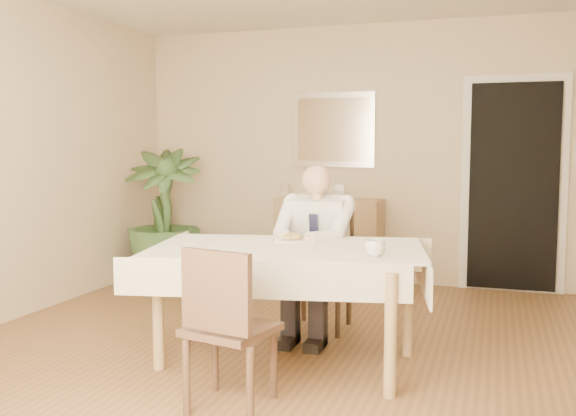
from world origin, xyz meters
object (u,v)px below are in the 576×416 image
(sideboard, at_px, (329,241))
(potted_palm, at_px, (163,216))
(dining_table, at_px, (287,260))
(chair_far, at_px, (323,261))
(seated_man, at_px, (313,243))
(chair_near, at_px, (225,321))
(coffee_mug, at_px, (375,248))

(sideboard, relative_size, potted_palm, 0.79)
(dining_table, height_order, chair_far, chair_far)
(seated_man, distance_m, sideboard, 1.90)
(chair_near, relative_size, potted_palm, 0.64)
(chair_near, height_order, coffee_mug, chair_near)
(seated_man, height_order, coffee_mug, seated_man)
(chair_near, relative_size, coffee_mug, 7.35)
(coffee_mug, xyz_separation_m, potted_palm, (-2.55, 2.12, -0.12))
(coffee_mug, xyz_separation_m, sideboard, (-0.95, 2.62, -0.37))
(chair_near, bearing_deg, chair_far, 100.68)
(chair_near, distance_m, potted_palm, 3.36)
(dining_table, bearing_deg, coffee_mug, -27.56)
(chair_near, relative_size, sideboard, 0.81)
(potted_palm, bearing_deg, chair_near, -55.64)
(chair_far, bearing_deg, coffee_mug, -56.17)
(chair_near, xyz_separation_m, potted_palm, (-1.90, 2.77, 0.19))
(chair_far, bearing_deg, potted_palm, 156.24)
(sideboard, bearing_deg, chair_far, -73.97)
(chair_near, height_order, sideboard, chair_near)
(dining_table, height_order, coffee_mug, coffee_mug)
(potted_palm, bearing_deg, dining_table, -44.70)
(seated_man, xyz_separation_m, sideboard, (-0.36, 1.85, -0.26))
(seated_man, relative_size, coffee_mug, 10.50)
(potted_palm, bearing_deg, chair_far, -28.36)
(chair_far, relative_size, sideboard, 0.85)
(coffee_mug, relative_size, sideboard, 0.11)
(dining_table, height_order, chair_near, chair_near)
(chair_far, distance_m, sideboard, 1.61)
(sideboard, xyz_separation_m, potted_palm, (-1.60, -0.51, 0.25))
(dining_table, height_order, sideboard, sideboard)
(dining_table, xyz_separation_m, seated_man, (0.00, 0.59, 0.02))
(sideboard, height_order, potted_palm, potted_palm)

